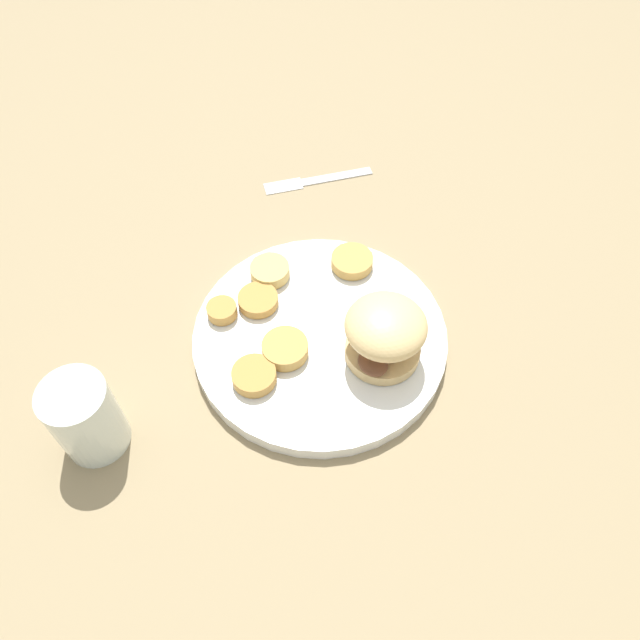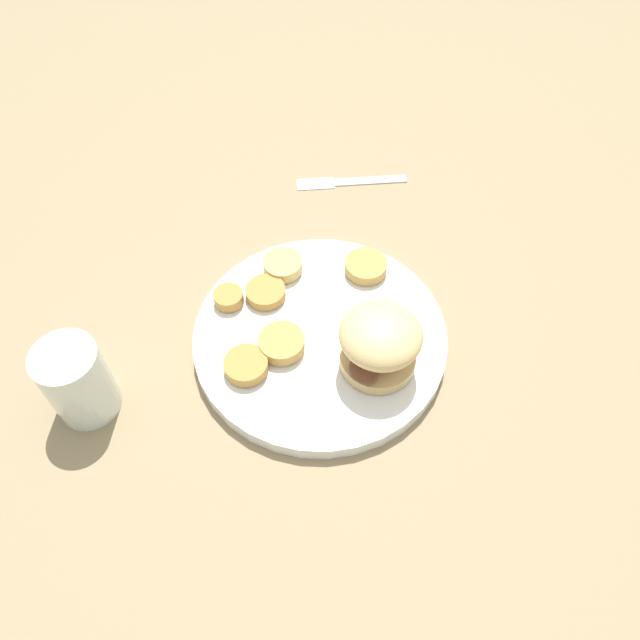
# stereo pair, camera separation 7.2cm
# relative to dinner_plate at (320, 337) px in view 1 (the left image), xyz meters

# --- Properties ---
(ground_plane) EXTENTS (4.00, 4.00, 0.00)m
(ground_plane) POSITION_rel_dinner_plate_xyz_m (0.00, 0.00, -0.01)
(ground_plane) COLOR #937F5B
(dinner_plate) EXTENTS (0.31, 0.31, 0.02)m
(dinner_plate) POSITION_rel_dinner_plate_xyz_m (0.00, 0.00, 0.00)
(dinner_plate) COLOR white
(dinner_plate) RESTS_ON ground_plane
(sandwich) EXTENTS (0.09, 0.09, 0.08)m
(sandwich) POSITION_rel_dinner_plate_xyz_m (0.04, -0.07, 0.05)
(sandwich) COLOR tan
(sandwich) RESTS_ON dinner_plate
(potato_round_0) EXTENTS (0.05, 0.05, 0.02)m
(potato_round_0) POSITION_rel_dinner_plate_xyz_m (-0.10, -0.01, 0.02)
(potato_round_0) COLOR #BC8942
(potato_round_0) RESTS_ON dinner_plate
(potato_round_1) EXTENTS (0.05, 0.05, 0.01)m
(potato_round_1) POSITION_rel_dinner_plate_xyz_m (-0.04, 0.08, 0.02)
(potato_round_1) COLOR #BC8942
(potato_round_1) RESTS_ON dinner_plate
(potato_round_2) EXTENTS (0.05, 0.05, 0.02)m
(potato_round_2) POSITION_rel_dinner_plate_xyz_m (-0.00, 0.11, 0.02)
(potato_round_2) COLOR #DBB766
(potato_round_2) RESTS_ON dinner_plate
(potato_round_3) EXTENTS (0.05, 0.05, 0.02)m
(potato_round_3) POSITION_rel_dinner_plate_xyz_m (-0.05, 0.00, 0.02)
(potato_round_3) COLOR tan
(potato_round_3) RESTS_ON dinner_plate
(potato_round_4) EXTENTS (0.05, 0.05, 0.01)m
(potato_round_4) POSITION_rel_dinner_plate_xyz_m (0.10, 0.06, 0.02)
(potato_round_4) COLOR tan
(potato_round_4) RESTS_ON dinner_plate
(potato_round_5) EXTENTS (0.04, 0.04, 0.02)m
(potato_round_5) POSITION_rel_dinner_plate_xyz_m (-0.08, 0.09, 0.02)
(potato_round_5) COLOR #BC8942
(potato_round_5) RESTS_ON dinner_plate
(fork) EXTENTS (0.16, 0.08, 0.00)m
(fork) POSITION_rel_dinner_plate_xyz_m (0.16, 0.24, -0.01)
(fork) COLOR silver
(fork) RESTS_ON ground_plane
(drinking_glass) EXTENTS (0.07, 0.07, 0.10)m
(drinking_glass) POSITION_rel_dinner_plate_xyz_m (-0.27, 0.04, 0.04)
(drinking_glass) COLOR silver
(drinking_glass) RESTS_ON ground_plane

